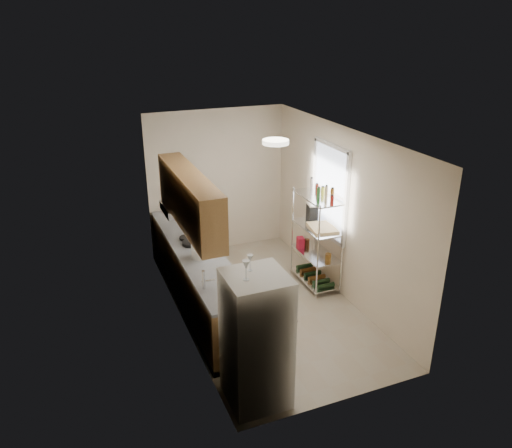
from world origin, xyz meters
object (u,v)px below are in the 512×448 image
at_px(frying_pan_large, 191,243).
at_px(espresso_machine, 312,211).
at_px(refrigerator, 256,340).
at_px(rice_cooker, 201,251).
at_px(cutting_board, 323,228).

xyz_separation_m(frying_pan_large, espresso_machine, (2.01, 0.00, 0.21)).
relative_size(refrigerator, espresso_machine, 6.33).
xyz_separation_m(rice_cooker, cutting_board, (1.96, 0.04, 0.02)).
relative_size(refrigerator, rice_cooker, 6.03).
xyz_separation_m(refrigerator, espresso_machine, (1.96, 2.42, 0.35)).
distance_m(frying_pan_large, espresso_machine, 2.03).
distance_m(refrigerator, rice_cooker, 1.96).
relative_size(frying_pan_large, cutting_board, 0.56).
bearing_deg(espresso_machine, frying_pan_large, -168.96).
xyz_separation_m(refrigerator, rice_cooker, (-0.05, 1.95, 0.22)).
height_order(refrigerator, frying_pan_large, refrigerator).
xyz_separation_m(rice_cooker, espresso_machine, (2.00, 0.47, 0.13)).
height_order(rice_cooker, cutting_board, rice_cooker).
relative_size(refrigerator, cutting_board, 3.23).
height_order(refrigerator, espresso_machine, refrigerator).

